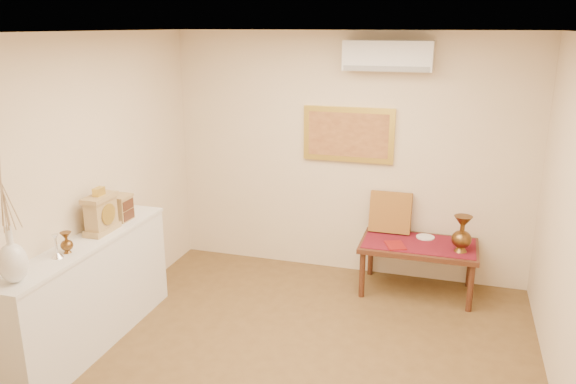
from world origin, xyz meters
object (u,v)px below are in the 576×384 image
at_px(mantel_clock, 101,213).
at_px(wooden_chest, 121,208).
at_px(brass_urn_tall, 462,230).
at_px(display_ledge, 91,293).
at_px(low_table, 419,249).
at_px(white_vase, 5,211).

relative_size(mantel_clock, wooden_chest, 1.68).
height_order(brass_urn_tall, display_ledge, brass_urn_tall).
bearing_deg(mantel_clock, low_table, 31.57).
relative_size(brass_urn_tall, low_table, 0.38).
distance_m(brass_urn_tall, wooden_chest, 3.33).
height_order(brass_urn_tall, mantel_clock, mantel_clock).
bearing_deg(display_ledge, white_vase, -88.80).
bearing_deg(display_ledge, mantel_clock, 87.27).
height_order(brass_urn_tall, low_table, brass_urn_tall).
relative_size(wooden_chest, low_table, 0.20).
bearing_deg(mantel_clock, white_vase, -89.70).
xyz_separation_m(brass_urn_tall, mantel_clock, (-3.08, -1.53, 0.37)).
height_order(white_vase, wooden_chest, white_vase).
distance_m(brass_urn_tall, mantel_clock, 3.46).
height_order(display_ledge, low_table, display_ledge).
relative_size(mantel_clock, low_table, 0.34).
bearing_deg(brass_urn_tall, white_vase, -139.89).
xyz_separation_m(brass_urn_tall, wooden_chest, (-3.09, -1.20, 0.32)).
distance_m(mantel_clock, low_table, 3.20).
relative_size(display_ledge, wooden_chest, 8.28).
bearing_deg(low_table, white_vase, -134.57).
bearing_deg(display_ledge, brass_urn_tall, 29.81).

